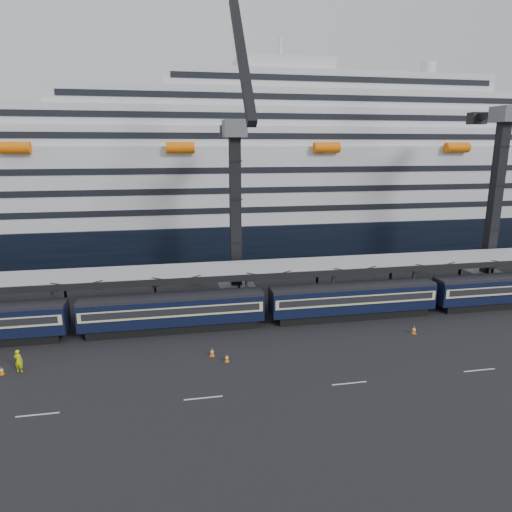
% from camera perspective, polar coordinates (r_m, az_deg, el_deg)
% --- Properties ---
extents(ground, '(260.00, 260.00, 0.00)m').
position_cam_1_polar(ground, '(49.33, 25.25, -10.46)').
color(ground, black).
rests_on(ground, ground).
extents(train, '(133.05, 3.00, 4.05)m').
position_cam_1_polar(train, '(54.18, 15.30, -5.00)').
color(train, black).
rests_on(train, ground).
extents(canopy, '(130.00, 6.25, 5.53)m').
position_cam_1_polar(canopy, '(58.85, 17.87, -0.61)').
color(canopy, gray).
rests_on(canopy, ground).
extents(cruise_ship, '(214.09, 28.84, 34.00)m').
position_cam_1_polar(cruise_ship, '(86.48, 7.38, 9.03)').
color(cruise_ship, black).
rests_on(cruise_ship, ground).
extents(crane_dark_near, '(4.50, 17.75, 35.08)m').
position_cam_1_polar(crane_dark_near, '(55.56, -2.54, 6.24)').
color(crane_dark_near, '#474A4E').
rests_on(crane_dark_near, ground).
extents(crane_dark_mid, '(4.50, 18.24, 39.64)m').
position_cam_1_polar(crane_dark_mid, '(68.86, 28.05, 7.29)').
color(crane_dark_mid, '#474A4E').
rests_on(crane_dark_mid, ground).
extents(worker, '(0.86, 0.70, 2.05)m').
position_cam_1_polar(worker, '(45.12, -27.55, -11.54)').
color(worker, '#D1DD0B').
rests_on(worker, ground).
extents(traffic_cone_a, '(0.37, 0.37, 0.75)m').
position_cam_1_polar(traffic_cone_a, '(45.61, -29.21, -12.38)').
color(traffic_cone_a, orange).
rests_on(traffic_cone_a, ground).
extents(traffic_cone_b, '(0.38, 0.38, 0.77)m').
position_cam_1_polar(traffic_cone_b, '(42.29, -3.66, -12.58)').
color(traffic_cone_b, orange).
rests_on(traffic_cone_b, ground).
extents(traffic_cone_c, '(0.42, 0.42, 0.83)m').
position_cam_1_polar(traffic_cone_c, '(43.41, -5.52, -11.85)').
color(traffic_cone_c, orange).
rests_on(traffic_cone_c, ground).
extents(traffic_cone_d, '(0.43, 0.43, 0.85)m').
position_cam_1_polar(traffic_cone_d, '(50.76, 19.15, -8.69)').
color(traffic_cone_d, orange).
rests_on(traffic_cone_d, ground).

